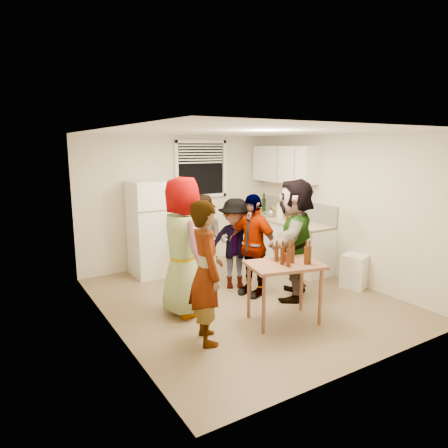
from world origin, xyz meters
TOP-DOWN VIEW (x-y plane):
  - room at (0.00, 0.00)m, footprint 4.00×4.50m
  - window at (0.45, 2.21)m, footprint 1.12×0.10m
  - refrigerator at (-0.75, 1.88)m, footprint 0.70×0.70m
  - counter_lower at (1.70, 1.15)m, footprint 0.60×2.20m
  - countertop at (1.70, 1.15)m, footprint 0.64×2.22m
  - backsplash at (1.99, 1.15)m, footprint 0.03×2.20m
  - upper_cabinets at (1.83, 1.35)m, footprint 0.34×1.60m
  - kettle at (1.65, 1.50)m, footprint 0.29×0.27m
  - paper_towel at (1.68, 1.25)m, footprint 0.13×0.13m
  - wine_bottle at (1.75, 1.87)m, footprint 0.08×0.08m
  - beer_bottle_counter at (1.60, 0.93)m, footprint 0.07×0.07m
  - blue_cup at (1.53, 0.42)m, footprint 0.09×0.09m
  - picture_frame at (1.92, 1.69)m, footprint 0.02×0.19m
  - trash_bin at (1.84, -0.51)m, footprint 0.48×0.48m
  - serving_table at (-0.00, -0.92)m, footprint 1.06×0.82m
  - beer_bottle_table at (-0.03, -0.78)m, footprint 0.05×0.05m
  - red_cup at (0.05, -0.85)m, footprint 0.08×0.08m
  - guest_grey at (-1.01, 0.03)m, footprint 1.92×0.96m
  - guest_stripe at (-1.13, -0.86)m, footprint 1.80×1.05m
  - guest_back_left at (-0.26, 0.75)m, footprint 1.59×1.64m
  - guest_back_right at (0.16, 0.51)m, footprint 1.52×1.75m
  - guest_black at (0.21, 0.11)m, footprint 1.78×1.31m
  - guest_orange at (0.70, -0.30)m, footprint 2.49×2.50m

SIDE VIEW (x-z plane):
  - room at x=0.00m, z-range -1.25..1.25m
  - serving_table at x=0.00m, z-range -0.40..0.40m
  - guest_grey at x=-1.01m, z-range -0.30..0.30m
  - guest_stripe at x=-1.13m, z-range -0.20..0.20m
  - guest_back_left at x=-0.26m, z-range -0.29..0.29m
  - guest_back_right at x=0.16m, z-range -0.27..0.27m
  - guest_black at x=0.21m, z-range -0.19..0.19m
  - guest_orange at x=0.70m, z-range -0.27..0.27m
  - trash_bin at x=1.84m, z-range -0.03..0.53m
  - counter_lower at x=1.70m, z-range 0.00..0.86m
  - beer_bottle_table at x=-0.03m, z-range 0.70..0.91m
  - red_cup at x=0.05m, z-range 0.75..0.85m
  - refrigerator at x=-0.75m, z-range 0.00..1.70m
  - countertop at x=1.70m, z-range 0.86..0.90m
  - kettle at x=1.65m, z-range 0.80..1.00m
  - paper_towel at x=1.68m, z-range 0.76..1.04m
  - blue_cup at x=1.53m, z-range 0.84..0.96m
  - wine_bottle at x=1.75m, z-range 0.74..1.06m
  - beer_bottle_counter at x=1.60m, z-range 0.77..1.03m
  - picture_frame at x=1.92m, z-range 0.90..1.06m
  - backsplash at x=1.99m, z-range 0.90..1.26m
  - window at x=0.45m, z-range 1.32..2.38m
  - upper_cabinets at x=1.83m, z-range 1.60..2.30m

